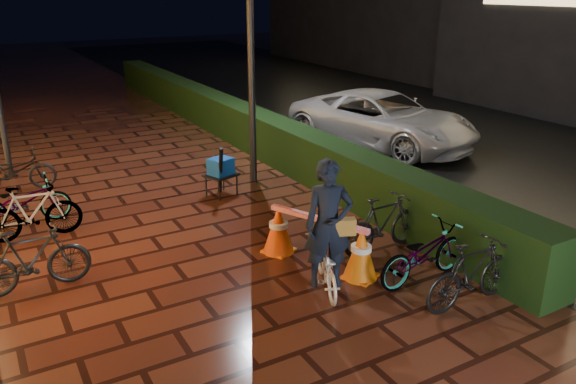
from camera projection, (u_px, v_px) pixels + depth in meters
ground at (257, 306)px, 7.29m from camera, size 80.00×80.00×0.00m
asphalt_road at (466, 136)px, 15.55m from camera, size 11.00×60.00×0.01m
hedge at (232, 120)px, 15.17m from camera, size 0.70×20.00×1.00m
van at (382, 119)px, 14.37m from camera, size 3.57×5.40×1.38m
lamp_post_hedge at (251, 41)px, 11.02m from camera, size 0.50×0.21×5.26m
cyclist at (327, 244)px, 7.45m from camera, size 0.92×1.37×1.86m
traffic_barrier at (318, 240)px, 8.27m from camera, size 1.17×1.86×0.77m
cart_assembly at (221, 169)px, 10.93m from camera, size 0.71×0.77×1.10m
parked_bikes_storefront at (23, 205)px, 9.46m from camera, size 1.77×4.99×0.92m
parked_bikes_hedge at (423, 249)px, 7.88m from camera, size 1.68×2.29×0.92m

